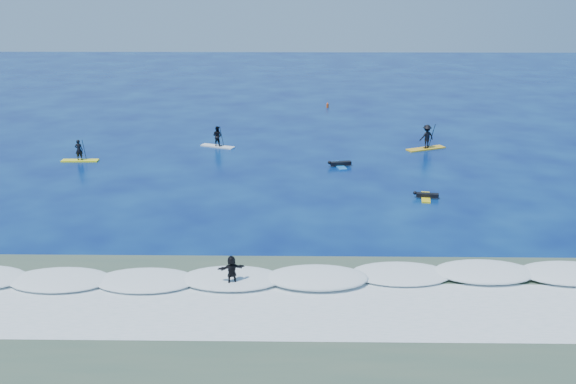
{
  "coord_description": "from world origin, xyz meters",
  "views": [
    {
      "loc": [
        0.03,
        -37.32,
        13.74
      ],
      "look_at": [
        -0.52,
        0.83,
        0.6
      ],
      "focal_mm": 40.0,
      "sensor_mm": 36.0,
      "label": 1
    }
  ],
  "objects_px": {
    "sup_paddler_left": "(79,154)",
    "sup_paddler_center": "(217,138)",
    "prone_paddler_near": "(426,196)",
    "marker_buoy": "(328,105)",
    "wave_surfer": "(232,272)",
    "sup_paddler_right": "(427,138)",
    "prone_paddler_far": "(339,164)"
  },
  "relations": [
    {
      "from": "sup_paddler_center",
      "to": "wave_surfer",
      "type": "bearing_deg",
      "value": -58.88
    },
    {
      "from": "wave_surfer",
      "to": "sup_paddler_right",
      "type": "bearing_deg",
      "value": 45.17
    },
    {
      "from": "prone_paddler_far",
      "to": "marker_buoy",
      "type": "height_order",
      "value": "marker_buoy"
    },
    {
      "from": "sup_paddler_left",
      "to": "sup_paddler_right",
      "type": "distance_m",
      "value": 27.44
    },
    {
      "from": "marker_buoy",
      "to": "wave_surfer",
      "type": "bearing_deg",
      "value": -98.52
    },
    {
      "from": "sup_paddler_center",
      "to": "sup_paddler_left",
      "type": "bearing_deg",
      "value": -133.72
    },
    {
      "from": "prone_paddler_near",
      "to": "marker_buoy",
      "type": "height_order",
      "value": "marker_buoy"
    },
    {
      "from": "prone_paddler_near",
      "to": "marker_buoy",
      "type": "relative_size",
      "value": 3.31
    },
    {
      "from": "prone_paddler_far",
      "to": "marker_buoy",
      "type": "xyz_separation_m",
      "value": [
        0.06,
        21.66,
        0.12
      ]
    },
    {
      "from": "sup_paddler_center",
      "to": "wave_surfer",
      "type": "xyz_separation_m",
      "value": [
        3.63,
        -24.97,
        0.07
      ]
    },
    {
      "from": "prone_paddler_near",
      "to": "marker_buoy",
      "type": "xyz_separation_m",
      "value": [
        -5.05,
        28.69,
        0.13
      ]
    },
    {
      "from": "sup_paddler_left",
      "to": "prone_paddler_far",
      "type": "bearing_deg",
      "value": -4.18
    },
    {
      "from": "sup_paddler_center",
      "to": "sup_paddler_right",
      "type": "height_order",
      "value": "sup_paddler_right"
    },
    {
      "from": "sup_paddler_left",
      "to": "prone_paddler_near",
      "type": "bearing_deg",
      "value": -19.1
    },
    {
      "from": "sup_paddler_left",
      "to": "prone_paddler_near",
      "type": "xyz_separation_m",
      "value": [
        24.9,
        -8.1,
        -0.46
      ]
    },
    {
      "from": "prone_paddler_far",
      "to": "marker_buoy",
      "type": "bearing_deg",
      "value": -12.53
    },
    {
      "from": "sup_paddler_right",
      "to": "prone_paddler_near",
      "type": "height_order",
      "value": "sup_paddler_right"
    },
    {
      "from": "sup_paddler_left",
      "to": "prone_paddler_near",
      "type": "relative_size",
      "value": 1.33
    },
    {
      "from": "sup_paddler_center",
      "to": "prone_paddler_near",
      "type": "xyz_separation_m",
      "value": [
        14.85,
        -12.45,
        -0.61
      ]
    },
    {
      "from": "prone_paddler_near",
      "to": "marker_buoy",
      "type": "distance_m",
      "value": 29.13
    },
    {
      "from": "wave_surfer",
      "to": "marker_buoy",
      "type": "bearing_deg",
      "value": 65.45
    },
    {
      "from": "sup_paddler_left",
      "to": "sup_paddler_center",
      "type": "relative_size",
      "value": 0.95
    },
    {
      "from": "sup_paddler_center",
      "to": "prone_paddler_far",
      "type": "bearing_deg",
      "value": -6.25
    },
    {
      "from": "prone_paddler_near",
      "to": "prone_paddler_far",
      "type": "distance_m",
      "value": 8.69
    },
    {
      "from": "sup_paddler_left",
      "to": "wave_surfer",
      "type": "height_order",
      "value": "sup_paddler_left"
    },
    {
      "from": "sup_paddler_right",
      "to": "wave_surfer",
      "type": "xyz_separation_m",
      "value": [
        -13.48,
        -24.52,
        -0.1
      ]
    },
    {
      "from": "sup_paddler_right",
      "to": "prone_paddler_far",
      "type": "distance_m",
      "value": 8.92
    },
    {
      "from": "prone_paddler_near",
      "to": "wave_surfer",
      "type": "xyz_separation_m",
      "value": [
        -11.22,
        -12.51,
        0.68
      ]
    },
    {
      "from": "prone_paddler_near",
      "to": "prone_paddler_far",
      "type": "xyz_separation_m",
      "value": [
        -5.11,
        7.03,
        0.02
      ]
    },
    {
      "from": "sup_paddler_center",
      "to": "sup_paddler_right",
      "type": "distance_m",
      "value": 17.12
    },
    {
      "from": "sup_paddler_left",
      "to": "wave_surfer",
      "type": "distance_m",
      "value": 24.74
    },
    {
      "from": "sup_paddler_center",
      "to": "prone_paddler_near",
      "type": "distance_m",
      "value": 19.39
    }
  ]
}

